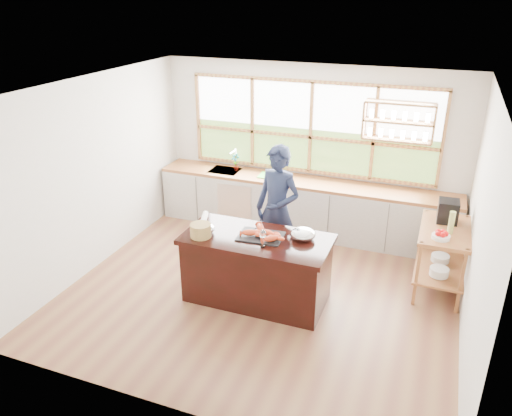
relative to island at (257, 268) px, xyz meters
The scene contains 18 objects.
ground_plane 0.50m from the island, 90.00° to the left, with size 5.00×5.00×0.00m, color brown.
room_shell 1.48m from the island, 88.06° to the left, with size 5.02×4.52×2.71m.
back_counter 2.14m from the island, 90.50° to the left, with size 4.90×0.63×0.90m.
right_shelf_unit 2.45m from the island, 26.44° to the left, with size 0.62×1.10×0.90m.
island is the anchor object (origin of this frame).
cook 0.97m from the island, 91.01° to the left, with size 0.67×0.44×1.84m, color #171F38.
potted_plant 2.58m from the island, 119.00° to the left, with size 0.16×0.11×0.30m, color slate.
cutting_board 2.26m from the island, 104.70° to the left, with size 0.40×0.30×0.01m, color green.
espresso_machine 2.63m from the island, 31.34° to the left, with size 0.26×0.28×0.30m, color black.
wine_bottle 2.51m from the island, 23.53° to the left, with size 0.07×0.07×0.30m, color #A5B257.
fruit_bowl 2.33m from the island, 20.04° to the left, with size 0.22×0.22×0.11m.
slate_board 0.46m from the island, 33.61° to the left, with size 0.55×0.40×0.02m, color black.
lobster_pile 0.51m from the island, 21.08° to the left, with size 0.52×0.44×0.08m.
mixing_bowl_left 0.85m from the island, 169.76° to the right, with size 0.28×0.28×0.13m, color silver.
mixing_bowl_right 0.77m from the island, 16.83° to the left, with size 0.31×0.31×0.15m, color silver.
wine_glass 0.66m from the island, 52.71° to the right, with size 0.08×0.08×0.22m.
wicker_basket 0.88m from the island, 160.95° to the right, with size 0.26×0.26×0.17m, color olive.
parchment_roll 0.98m from the island, 166.24° to the left, with size 0.08×0.08×0.30m, color white.
Camera 1 is at (1.96, -5.37, 3.73)m, focal length 35.00 mm.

